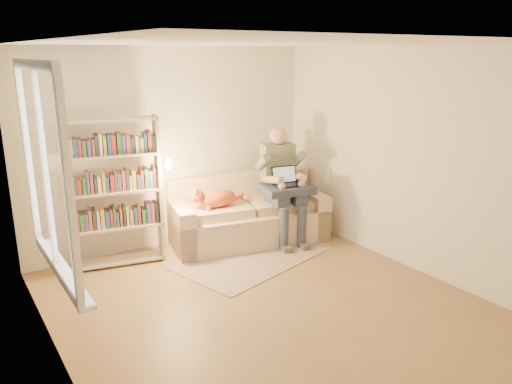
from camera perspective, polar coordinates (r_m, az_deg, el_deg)
floor at (r=5.27m, az=1.51°, el=-12.95°), size 4.50×4.50×0.00m
ceiling at (r=4.62m, az=1.75°, el=16.63°), size 4.00×4.50×0.02m
wall_left at (r=4.03m, az=-22.43°, el=-3.25°), size 0.02×4.50×2.60m
wall_right at (r=6.12m, az=17.19°, el=3.46°), size 0.02×4.50×2.60m
wall_back at (r=6.70m, az=-9.50°, el=4.97°), size 4.00×0.02×2.60m
wall_front at (r=3.30m, az=24.82°, el=-7.66°), size 4.00×0.02×2.60m
window at (r=4.20m, az=-22.38°, el=-1.40°), size 0.12×1.52×1.69m
sofa at (r=6.90m, az=-1.06°, el=-2.90°), size 2.24×1.36×0.89m
person at (r=6.76m, az=2.96°, el=1.54°), size 0.56×0.77×1.56m
cat at (r=6.51m, az=-4.89°, el=-0.71°), size 0.80×0.38×0.29m
blanket at (r=6.67m, az=3.83°, el=0.44°), size 0.74×0.65×0.10m
laptop at (r=6.65m, az=3.81°, el=1.39°), size 0.40×0.36×0.30m
bookshelf at (r=6.13m, az=-15.80°, el=0.73°), size 1.19×0.57×1.81m
rug at (r=6.41m, az=-0.37°, el=-7.43°), size 2.17×1.59×0.01m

